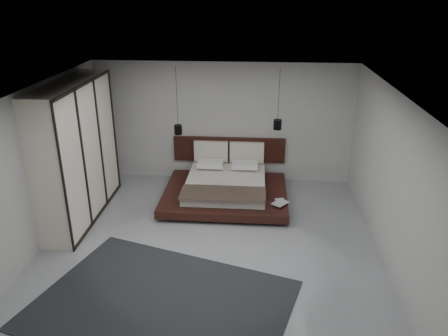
# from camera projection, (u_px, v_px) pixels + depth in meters

# --- Properties ---
(floor) EXTENTS (6.00, 6.00, 0.00)m
(floor) POSITION_uv_depth(u_px,v_px,m) (210.00, 244.00, 7.93)
(floor) COLOR #97999F
(floor) RESTS_ON ground
(ceiling) EXTENTS (6.00, 6.00, 0.00)m
(ceiling) POSITION_uv_depth(u_px,v_px,m) (208.00, 91.00, 6.86)
(ceiling) COLOR white
(ceiling) RESTS_ON wall_back
(wall_back) EXTENTS (6.00, 0.00, 6.00)m
(wall_back) POSITION_uv_depth(u_px,v_px,m) (223.00, 123.00, 10.16)
(wall_back) COLOR #AFAFAD
(wall_back) RESTS_ON floor
(wall_front) EXTENTS (6.00, 0.00, 6.00)m
(wall_front) POSITION_uv_depth(u_px,v_px,m) (178.00, 284.00, 4.63)
(wall_front) COLOR #AFAFAD
(wall_front) RESTS_ON floor
(wall_left) EXTENTS (0.00, 6.00, 6.00)m
(wall_left) POSITION_uv_depth(u_px,v_px,m) (39.00, 168.00, 7.61)
(wall_left) COLOR #AFAFAD
(wall_left) RESTS_ON floor
(wall_right) EXTENTS (0.00, 6.00, 6.00)m
(wall_right) POSITION_uv_depth(u_px,v_px,m) (390.00, 179.00, 7.18)
(wall_right) COLOR #AFAFAD
(wall_right) RESTS_ON floor
(lattice_screen) EXTENTS (0.05, 0.90, 2.60)m
(lattice_screen) POSITION_uv_depth(u_px,v_px,m) (92.00, 131.00, 9.91)
(lattice_screen) COLOR black
(lattice_screen) RESTS_ON floor
(bed) EXTENTS (2.64, 2.33, 1.05)m
(bed) POSITION_uv_depth(u_px,v_px,m) (226.00, 186.00, 9.58)
(bed) COLOR black
(bed) RESTS_ON floor
(book_lower) EXTENTS (0.25, 0.30, 0.02)m
(book_lower) POSITION_uv_depth(u_px,v_px,m) (276.00, 202.00, 8.92)
(book_lower) COLOR #99724C
(book_lower) RESTS_ON bed
(book_upper) EXTENTS (0.39, 0.40, 0.02)m
(book_upper) POSITION_uv_depth(u_px,v_px,m) (275.00, 201.00, 8.89)
(book_upper) COLOR #99724C
(book_upper) RESTS_ON book_lower
(pendant_left) EXTENTS (0.17, 0.17, 1.48)m
(pendant_left) POSITION_uv_depth(u_px,v_px,m) (178.00, 129.00, 9.59)
(pendant_left) COLOR black
(pendant_left) RESTS_ON ceiling
(pendant_right) EXTENTS (0.17, 0.17, 1.32)m
(pendant_right) POSITION_uv_depth(u_px,v_px,m) (278.00, 124.00, 9.37)
(pendant_right) COLOR black
(pendant_right) RESTS_ON ceiling
(wardrobe) EXTENTS (0.65, 2.77, 2.72)m
(wardrobe) POSITION_uv_depth(u_px,v_px,m) (76.00, 152.00, 8.46)
(wardrobe) COLOR #EFE4D0
(wardrobe) RESTS_ON floor
(rug) EXTENTS (4.22, 3.54, 0.02)m
(rug) POSITION_uv_depth(u_px,v_px,m) (162.00, 304.00, 6.40)
(rug) COLOR black
(rug) RESTS_ON floor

